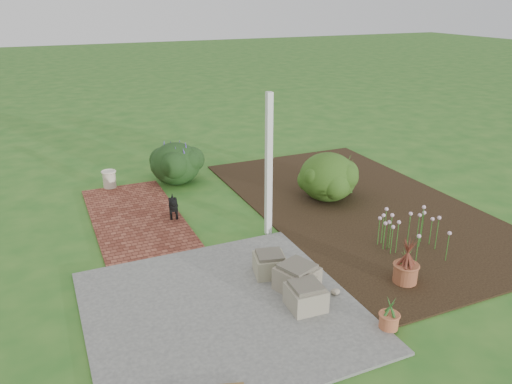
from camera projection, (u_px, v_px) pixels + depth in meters
name	position (u px, v px, depth m)	size (l,w,h in m)	color
ground	(255.00, 239.00, 8.62)	(80.00, 80.00, 0.00)	#26611E
concrete_patio	(222.00, 309.00, 6.65)	(3.50, 3.50, 0.04)	#5A5A58
brick_path	(136.00, 216.00, 9.46)	(1.60, 3.50, 0.04)	maroon
garden_bed	(359.00, 205.00, 9.98)	(4.00, 7.00, 0.03)	black
veranda_post	(269.00, 167.00, 8.36)	(0.10, 0.10, 2.50)	white
stone_trough_near	(297.00, 279.00, 7.02)	(0.51, 0.51, 0.34)	#746A57
stone_trough_mid	(306.00, 297.00, 6.61)	(0.46, 0.46, 0.31)	gray
stone_trough_far	(270.00, 265.00, 7.41)	(0.45, 0.45, 0.30)	gray
black_dog	(173.00, 205.00, 9.25)	(0.22, 0.51, 0.44)	black
cream_ceramic_urn	(109.00, 179.00, 10.78)	(0.27, 0.27, 0.37)	beige
evergreen_shrub	(328.00, 176.00, 10.10)	(1.16, 1.16, 0.99)	#193E0D
agapanthus_clump_back	(337.00, 171.00, 10.31)	(1.14, 1.14, 1.03)	#0D410E
agapanthus_clump_front	(324.00, 164.00, 11.24)	(0.79, 0.79, 0.70)	#104218
pink_flower_patch	(413.00, 231.00, 8.01)	(1.15, 1.15, 0.73)	#113D0F
terracotta_pot_bronze	(405.00, 273.00, 7.23)	(0.35, 0.35, 0.28)	#975133
terracotta_pot_small_left	(404.00, 273.00, 7.29)	(0.28, 0.28, 0.23)	#B8633E
terracotta_pot_small_right	(389.00, 321.00, 6.23)	(0.24, 0.24, 0.20)	#AE5E3A
purple_flowering_bush	(176.00, 162.00, 11.07)	(1.10, 1.10, 0.94)	black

